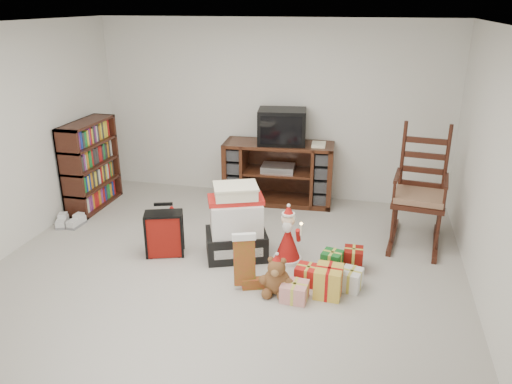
{
  "coord_description": "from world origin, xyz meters",
  "views": [
    {
      "loc": [
        1.41,
        -4.34,
        2.7
      ],
      "look_at": [
        0.23,
        0.6,
        0.75
      ],
      "focal_mm": 35.0,
      "sensor_mm": 36.0,
      "label": 1
    }
  ],
  "objects_px": {
    "tv_stand": "(278,173)",
    "santa_figurine": "(288,240)",
    "bookshelf": "(91,166)",
    "gift_pile": "(236,226)",
    "red_suitcase": "(164,234)",
    "crt_television": "(282,127)",
    "gift_cluster": "(328,274)",
    "sneaker_pair": "(69,222)",
    "teddy_bear": "(277,278)",
    "rocking_chair": "(418,202)",
    "mrs_claus_figurine": "(173,231)"
  },
  "relations": [
    {
      "from": "gift_pile",
      "to": "crt_television",
      "type": "relative_size",
      "value": 1.19
    },
    {
      "from": "rocking_chair",
      "to": "teddy_bear",
      "type": "distance_m",
      "value": 2.09
    },
    {
      "from": "red_suitcase",
      "to": "crt_television",
      "type": "distance_m",
      "value": 2.27
    },
    {
      "from": "gift_pile",
      "to": "sneaker_pair",
      "type": "bearing_deg",
      "value": 151.37
    },
    {
      "from": "teddy_bear",
      "to": "rocking_chair",
      "type": "bearing_deg",
      "value": 48.32
    },
    {
      "from": "santa_figurine",
      "to": "sneaker_pair",
      "type": "relative_size",
      "value": 1.82
    },
    {
      "from": "santa_figurine",
      "to": "gift_cluster",
      "type": "height_order",
      "value": "santa_figurine"
    },
    {
      "from": "bookshelf",
      "to": "santa_figurine",
      "type": "distance_m",
      "value": 3.08
    },
    {
      "from": "gift_pile",
      "to": "tv_stand",
      "type": "bearing_deg",
      "value": 63.62
    },
    {
      "from": "tv_stand",
      "to": "crt_television",
      "type": "xyz_separation_m",
      "value": [
        0.04,
        -0.0,
        0.67
      ]
    },
    {
      "from": "gift_pile",
      "to": "santa_figurine",
      "type": "relative_size",
      "value": 1.26
    },
    {
      "from": "red_suitcase",
      "to": "santa_figurine",
      "type": "xyz_separation_m",
      "value": [
        1.37,
        0.18,
        -0.01
      ]
    },
    {
      "from": "santa_figurine",
      "to": "mrs_claus_figurine",
      "type": "bearing_deg",
      "value": -179.86
    },
    {
      "from": "red_suitcase",
      "to": "santa_figurine",
      "type": "distance_m",
      "value": 1.38
    },
    {
      "from": "bookshelf",
      "to": "crt_television",
      "type": "relative_size",
      "value": 1.72
    },
    {
      "from": "gift_pile",
      "to": "gift_cluster",
      "type": "bearing_deg",
      "value": -41.22
    },
    {
      "from": "rocking_chair",
      "to": "crt_television",
      "type": "relative_size",
      "value": 2.09
    },
    {
      "from": "teddy_bear",
      "to": "gift_cluster",
      "type": "height_order",
      "value": "teddy_bear"
    },
    {
      "from": "gift_cluster",
      "to": "crt_television",
      "type": "distance_m",
      "value": 2.47
    },
    {
      "from": "tv_stand",
      "to": "santa_figurine",
      "type": "relative_size",
      "value": 2.33
    },
    {
      "from": "bookshelf",
      "to": "teddy_bear",
      "type": "relative_size",
      "value": 3.07
    },
    {
      "from": "gift_pile",
      "to": "santa_figurine",
      "type": "xyz_separation_m",
      "value": [
        0.58,
        0.02,
        -0.11
      ]
    },
    {
      "from": "gift_pile",
      "to": "teddy_bear",
      "type": "bearing_deg",
      "value": -69.75
    },
    {
      "from": "red_suitcase",
      "to": "gift_pile",
      "type": "bearing_deg",
      "value": -7.35
    },
    {
      "from": "bookshelf",
      "to": "gift_pile",
      "type": "distance_m",
      "value": 2.54
    },
    {
      "from": "red_suitcase",
      "to": "sneaker_pair",
      "type": "relative_size",
      "value": 1.66
    },
    {
      "from": "sneaker_pair",
      "to": "gift_cluster",
      "type": "relative_size",
      "value": 0.36
    },
    {
      "from": "gift_pile",
      "to": "bookshelf",
      "type": "bearing_deg",
      "value": 135.67
    },
    {
      "from": "rocking_chair",
      "to": "teddy_bear",
      "type": "xyz_separation_m",
      "value": [
        -1.37,
        -1.54,
        -0.32
      ]
    },
    {
      "from": "red_suitcase",
      "to": "crt_television",
      "type": "relative_size",
      "value": 0.86
    },
    {
      "from": "rocking_chair",
      "to": "gift_cluster",
      "type": "height_order",
      "value": "rocking_chair"
    },
    {
      "from": "gift_cluster",
      "to": "red_suitcase",
      "type": "bearing_deg",
      "value": 173.38
    },
    {
      "from": "mrs_claus_figurine",
      "to": "sneaker_pair",
      "type": "relative_size",
      "value": 1.49
    },
    {
      "from": "gift_pile",
      "to": "crt_television",
      "type": "bearing_deg",
      "value": 62.25
    },
    {
      "from": "gift_pile",
      "to": "crt_television",
      "type": "xyz_separation_m",
      "value": [
        0.18,
        1.71,
        0.74
      ]
    },
    {
      "from": "sneaker_pair",
      "to": "crt_television",
      "type": "relative_size",
      "value": 0.52
    },
    {
      "from": "gift_cluster",
      "to": "gift_pile",
      "type": "bearing_deg",
      "value": 160.59
    },
    {
      "from": "santa_figurine",
      "to": "red_suitcase",
      "type": "bearing_deg",
      "value": -172.32
    },
    {
      "from": "sneaker_pair",
      "to": "gift_cluster",
      "type": "bearing_deg",
      "value": -21.99
    },
    {
      "from": "gift_cluster",
      "to": "crt_television",
      "type": "relative_size",
      "value": 1.45
    },
    {
      "from": "bookshelf",
      "to": "tv_stand",
      "type": "bearing_deg",
      "value": 16.87
    },
    {
      "from": "teddy_bear",
      "to": "sneaker_pair",
      "type": "bearing_deg",
      "value": 162.13
    },
    {
      "from": "tv_stand",
      "to": "santa_figurine",
      "type": "distance_m",
      "value": 1.76
    },
    {
      "from": "mrs_claus_figurine",
      "to": "gift_cluster",
      "type": "relative_size",
      "value": 0.53
    },
    {
      "from": "mrs_claus_figurine",
      "to": "crt_television",
      "type": "relative_size",
      "value": 0.78
    },
    {
      "from": "gift_pile",
      "to": "santa_figurine",
      "type": "bearing_deg",
      "value": -19.47
    },
    {
      "from": "gift_pile",
      "to": "crt_television",
      "type": "height_order",
      "value": "crt_television"
    },
    {
      "from": "bookshelf",
      "to": "gift_pile",
      "type": "bearing_deg",
      "value": -22.52
    },
    {
      "from": "red_suitcase",
      "to": "tv_stand",
      "type": "bearing_deg",
      "value": 44.87
    },
    {
      "from": "tv_stand",
      "to": "crt_television",
      "type": "bearing_deg",
      "value": -8.7
    }
  ]
}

